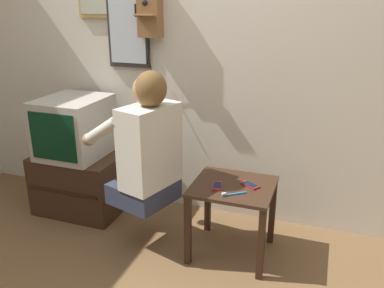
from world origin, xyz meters
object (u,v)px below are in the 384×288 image
cell_phone_spare (250,185)px  wall_phone_antique (149,6)px  toothbrush (232,194)px  television (74,127)px  cell_phone_held (217,186)px  wall_mirror (128,20)px  person (147,146)px

cell_phone_spare → wall_phone_antique: bearing=95.6°
toothbrush → wall_phone_antique: bearing=15.8°
television → cell_phone_held: bearing=-11.5°
television → wall_mirror: 0.91m
cell_phone_spare → toothbrush: toothbrush is taller
television → cell_phone_held: 1.27m
wall_mirror → cell_phone_held: size_ratio=5.18×
cell_phone_spare → cell_phone_held: bearing=145.6°
person → cell_phone_spare: 0.71m
cell_phone_held → toothbrush: toothbrush is taller
person → toothbrush: bearing=-76.7°
television → wall_phone_antique: bearing=27.2°
wall_mirror → cell_phone_spare: bearing=-24.2°
toothbrush → wall_mirror: bearing=20.1°
person → toothbrush: 0.63m
television → cell_phone_held: television is taller
cell_phone_spare → toothbrush: 0.18m
person → cell_phone_held: person is taller
television → toothbrush: bearing=-13.7°
toothbrush → television: bearing=39.2°
wall_phone_antique → cell_phone_spare: size_ratio=6.15×
television → cell_phone_held: size_ratio=3.89×
cell_phone_held → television: bearing=153.8°
wall_phone_antique → cell_phone_spare: wall_phone_antique is taller
cell_phone_held → cell_phone_spare: (0.20, 0.08, 0.00)m
cell_phone_held → person: bearing=170.4°
person → wall_mirror: wall_mirror is taller
television → wall_mirror: bearing=43.2°
cell_phone_held → toothbrush: (0.12, -0.08, 0.00)m
television → wall_phone_antique: (0.54, 0.28, 0.88)m
wall_phone_antique → cell_phone_held: wall_phone_antique is taller
cell_phone_held → wall_mirror: bearing=132.5°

